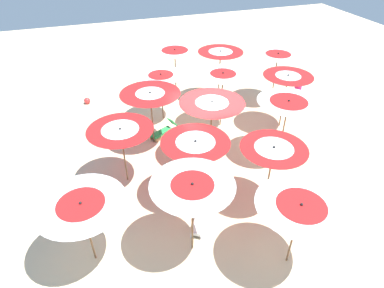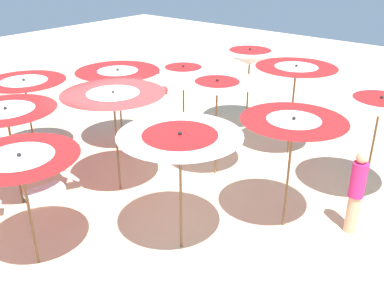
{
  "view_description": "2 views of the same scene",
  "coord_description": "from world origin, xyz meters",
  "px_view_note": "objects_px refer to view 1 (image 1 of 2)",
  "views": [
    {
      "loc": [
        3.88,
        9.4,
        7.68
      ],
      "look_at": [
        0.94,
        0.62,
        1.06
      ],
      "focal_mm": 30.67,
      "sensor_mm": 36.0,
      "label": 1
    },
    {
      "loc": [
        -6.96,
        6.05,
        5.29
      ],
      "look_at": [
        -0.93,
        -1.16,
        0.96
      ],
      "focal_mm": 40.9,
      "sensor_mm": 36.0,
      "label": 2
    }
  ],
  "objects_px": {
    "beach_umbrella_4": "(278,58)",
    "beach_umbrella_9": "(220,55)",
    "beach_umbrella_10": "(82,208)",
    "beach_ball": "(87,101)",
    "beach_umbrella_14": "(175,54)",
    "beach_umbrella_7": "(212,107)",
    "beach_umbrella_1": "(273,153)",
    "beach_umbrella_2": "(288,106)",
    "beach_umbrella_5": "(192,189)",
    "lounger_1": "(163,131)",
    "beach_umbrella_8": "(223,77)",
    "beach_umbrella_6": "(195,147)",
    "beach_umbrella_13": "(161,78)",
    "lounger_0": "(200,220)",
    "beach_umbrella_12": "(150,97)",
    "beach_umbrella_11": "(121,133)",
    "beach_umbrella_3": "(287,80)",
    "lounger_2": "(197,181)",
    "beachgoer_0": "(296,96)"
  },
  "relations": [
    {
      "from": "beach_umbrella_3",
      "to": "beach_ball",
      "type": "relative_size",
      "value": 7.98
    },
    {
      "from": "beach_umbrella_5",
      "to": "beach_umbrella_14",
      "type": "bearing_deg",
      "value": -103.44
    },
    {
      "from": "beach_umbrella_10",
      "to": "beach_umbrella_4",
      "type": "bearing_deg",
      "value": -144.37
    },
    {
      "from": "beach_umbrella_4",
      "to": "beach_umbrella_9",
      "type": "distance_m",
      "value": 2.63
    },
    {
      "from": "lounger_2",
      "to": "beach_ball",
      "type": "bearing_deg",
      "value": -145.18
    },
    {
      "from": "beach_umbrella_8",
      "to": "beach_umbrella_12",
      "type": "distance_m",
      "value": 3.08
    },
    {
      "from": "beach_umbrella_2",
      "to": "beach_umbrella_8",
      "type": "height_order",
      "value": "beach_umbrella_8"
    },
    {
      "from": "beach_umbrella_3",
      "to": "beachgoer_0",
      "type": "xyz_separation_m",
      "value": [
        -1.12,
        -0.69,
        -1.24
      ]
    },
    {
      "from": "beach_umbrella_4",
      "to": "beach_umbrella_6",
      "type": "height_order",
      "value": "beach_umbrella_4"
    },
    {
      "from": "beach_umbrella_6",
      "to": "beach_umbrella_8",
      "type": "height_order",
      "value": "beach_umbrella_8"
    },
    {
      "from": "beach_umbrella_6",
      "to": "beach_ball",
      "type": "height_order",
      "value": "beach_umbrella_6"
    },
    {
      "from": "beach_umbrella_1",
      "to": "beach_umbrella_9",
      "type": "height_order",
      "value": "beach_umbrella_9"
    },
    {
      "from": "beachgoer_0",
      "to": "beach_umbrella_3",
      "type": "bearing_deg",
      "value": 115.83
    },
    {
      "from": "beach_umbrella_8",
      "to": "beach_umbrella_14",
      "type": "relative_size",
      "value": 0.98
    },
    {
      "from": "lounger_0",
      "to": "beach_umbrella_11",
      "type": "bearing_deg",
      "value": -116.02
    },
    {
      "from": "beach_umbrella_14",
      "to": "beach_umbrella_9",
      "type": "bearing_deg",
      "value": 156.77
    },
    {
      "from": "beach_umbrella_13",
      "to": "lounger_0",
      "type": "xyz_separation_m",
      "value": [
        0.5,
        6.35,
        -1.72
      ]
    },
    {
      "from": "beach_umbrella_11",
      "to": "lounger_0",
      "type": "relative_size",
      "value": 1.72
    },
    {
      "from": "beach_umbrella_4",
      "to": "beach_ball",
      "type": "height_order",
      "value": "beach_umbrella_4"
    },
    {
      "from": "beach_umbrella_1",
      "to": "beach_umbrella_7",
      "type": "relative_size",
      "value": 0.91
    },
    {
      "from": "beach_umbrella_9",
      "to": "lounger_1",
      "type": "relative_size",
      "value": 1.98
    },
    {
      "from": "beach_umbrella_5",
      "to": "beach_umbrella_14",
      "type": "xyz_separation_m",
      "value": [
        -2.1,
        -8.81,
        -0.0
      ]
    },
    {
      "from": "beach_umbrella_6",
      "to": "beach_umbrella_3",
      "type": "bearing_deg",
      "value": -148.86
    },
    {
      "from": "beach_umbrella_5",
      "to": "beach_ball",
      "type": "height_order",
      "value": "beach_umbrella_5"
    },
    {
      "from": "beach_umbrella_11",
      "to": "lounger_0",
      "type": "xyz_separation_m",
      "value": [
        -1.72,
        2.69,
        -1.74
      ]
    },
    {
      "from": "beach_umbrella_1",
      "to": "beach_umbrella_2",
      "type": "distance_m",
      "value": 2.64
    },
    {
      "from": "beach_umbrella_1",
      "to": "beach_umbrella_12",
      "type": "xyz_separation_m",
      "value": [
        2.63,
        -4.41,
        0.07
      ]
    },
    {
      "from": "beach_umbrella_10",
      "to": "beach_ball",
      "type": "xyz_separation_m",
      "value": [
        -0.42,
        -9.04,
        -1.77
      ]
    },
    {
      "from": "lounger_0",
      "to": "beach_umbrella_2",
      "type": "bearing_deg",
      "value": 150.49
    },
    {
      "from": "beach_umbrella_5",
      "to": "lounger_1",
      "type": "bearing_deg",
      "value": -96.4
    },
    {
      "from": "beach_umbrella_4",
      "to": "beach_umbrella_9",
      "type": "xyz_separation_m",
      "value": [
        2.45,
        -0.93,
        0.12
      ]
    },
    {
      "from": "beach_umbrella_5",
      "to": "beach_umbrella_8",
      "type": "xyz_separation_m",
      "value": [
        -3.21,
        -5.73,
        0.0
      ]
    },
    {
      "from": "beach_umbrella_5",
      "to": "lounger_1",
      "type": "distance_m",
      "value": 6.09
    },
    {
      "from": "beach_umbrella_14",
      "to": "lounger_1",
      "type": "xyz_separation_m",
      "value": [
        1.46,
        3.1,
        -2.03
      ]
    },
    {
      "from": "beach_umbrella_1",
      "to": "beach_umbrella_7",
      "type": "bearing_deg",
      "value": -72.86
    },
    {
      "from": "beach_umbrella_7",
      "to": "beach_umbrella_1",
      "type": "bearing_deg",
      "value": 107.14
    },
    {
      "from": "beach_umbrella_1",
      "to": "beach_umbrella_8",
      "type": "height_order",
      "value": "beach_umbrella_8"
    },
    {
      "from": "beach_umbrella_2",
      "to": "beach_umbrella_4",
      "type": "xyz_separation_m",
      "value": [
        -2.0,
        -4.07,
        0.03
      ]
    },
    {
      "from": "beach_umbrella_12",
      "to": "lounger_1",
      "type": "height_order",
      "value": "beach_umbrella_12"
    },
    {
      "from": "beach_umbrella_10",
      "to": "beach_ball",
      "type": "relative_size",
      "value": 7.25
    },
    {
      "from": "beach_umbrella_14",
      "to": "lounger_2",
      "type": "bearing_deg",
      "value": 79.85
    },
    {
      "from": "beach_ball",
      "to": "lounger_1",
      "type": "bearing_deg",
      "value": 125.98
    },
    {
      "from": "beach_umbrella_6",
      "to": "lounger_2",
      "type": "relative_size",
      "value": 1.75
    },
    {
      "from": "beach_umbrella_3",
      "to": "beachgoer_0",
      "type": "bearing_deg",
      "value": -148.44
    },
    {
      "from": "beach_ball",
      "to": "beach_umbrella_6",
      "type": "bearing_deg",
      "value": 110.58
    },
    {
      "from": "beach_umbrella_14",
      "to": "beach_ball",
      "type": "xyz_separation_m",
      "value": [
        4.27,
        -0.77,
        -2.08
      ]
    },
    {
      "from": "beach_umbrella_2",
      "to": "beach_umbrella_8",
      "type": "bearing_deg",
      "value": -65.04
    },
    {
      "from": "beach_umbrella_1",
      "to": "beach_umbrella_2",
      "type": "xyz_separation_m",
      "value": [
        -1.71,
        -2.01,
        0.16
      ]
    },
    {
      "from": "beachgoer_0",
      "to": "beach_umbrella_4",
      "type": "bearing_deg",
      "value": 4.57
    },
    {
      "from": "beach_umbrella_14",
      "to": "lounger_0",
      "type": "height_order",
      "value": "beach_umbrella_14"
    }
  ]
}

